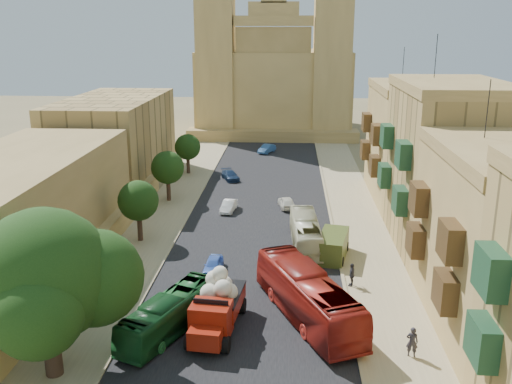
# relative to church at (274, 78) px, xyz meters

# --- Properties ---
(road_surface) EXTENTS (14.00, 140.00, 0.01)m
(road_surface) POSITION_rel_church_xyz_m (0.00, -48.61, -9.51)
(road_surface) COLOR black
(road_surface) RESTS_ON ground
(sidewalk_east) EXTENTS (5.00, 140.00, 0.01)m
(sidewalk_east) POSITION_rel_church_xyz_m (9.50, -48.61, -9.51)
(sidewalk_east) COLOR tan
(sidewalk_east) RESTS_ON ground
(sidewalk_west) EXTENTS (5.00, 140.00, 0.01)m
(sidewalk_west) POSITION_rel_church_xyz_m (-9.50, -48.61, -9.51)
(sidewalk_west) COLOR tan
(sidewalk_west) RESTS_ON ground
(kerb_east) EXTENTS (0.25, 140.00, 0.12)m
(kerb_east) POSITION_rel_church_xyz_m (7.00, -48.61, -9.46)
(kerb_east) COLOR tan
(kerb_east) RESTS_ON ground
(kerb_west) EXTENTS (0.25, 140.00, 0.12)m
(kerb_west) POSITION_rel_church_xyz_m (-7.00, -48.61, -9.46)
(kerb_west) COLOR tan
(kerb_west) RESTS_ON ground
(townhouse_b) EXTENTS (9.00, 14.00, 14.90)m
(townhouse_b) POSITION_rel_church_xyz_m (15.95, -67.61, -3.86)
(townhouse_b) COLOR #A9894C
(townhouse_b) RESTS_ON ground
(townhouse_c) EXTENTS (9.00, 14.00, 17.40)m
(townhouse_c) POSITION_rel_church_xyz_m (15.95, -53.61, -2.61)
(townhouse_c) COLOR tan
(townhouse_c) RESTS_ON ground
(townhouse_d) EXTENTS (9.00, 14.00, 15.90)m
(townhouse_d) POSITION_rel_church_xyz_m (15.95, -39.61, -3.36)
(townhouse_d) COLOR #A9894C
(townhouse_d) RESTS_ON ground
(west_wall) EXTENTS (1.00, 40.00, 1.80)m
(west_wall) POSITION_rel_church_xyz_m (-12.50, -58.61, -8.62)
(west_wall) COLOR #A9894C
(west_wall) RESTS_ON ground
(west_building_low) EXTENTS (10.00, 28.00, 8.40)m
(west_building_low) POSITION_rel_church_xyz_m (-18.00, -60.61, -5.32)
(west_building_low) COLOR olive
(west_building_low) RESTS_ON ground
(west_building_mid) EXTENTS (10.00, 22.00, 10.00)m
(west_building_mid) POSITION_rel_church_xyz_m (-18.00, -34.61, -4.52)
(west_building_mid) COLOR tan
(west_building_mid) RESTS_ON ground
(church) EXTENTS (28.00, 22.50, 36.30)m
(church) POSITION_rel_church_xyz_m (0.00, 0.00, 0.00)
(church) COLOR #A9894C
(church) RESTS_ON ground
(ficus_tree) EXTENTS (9.28, 8.54, 9.28)m
(ficus_tree) POSITION_rel_church_xyz_m (-9.42, -74.61, -4.03)
(ficus_tree) COLOR #322219
(ficus_tree) RESTS_ON ground
(street_tree_a) EXTENTS (2.75, 2.75, 4.23)m
(street_tree_a) POSITION_rel_church_xyz_m (-10.00, -66.61, -6.70)
(street_tree_a) COLOR #322219
(street_tree_a) RESTS_ON ground
(street_tree_b) EXTENTS (3.50, 3.50, 5.39)m
(street_tree_b) POSITION_rel_church_xyz_m (-10.00, -54.61, -5.91)
(street_tree_b) COLOR #322219
(street_tree_b) RESTS_ON ground
(street_tree_c) EXTENTS (3.51, 3.51, 5.40)m
(street_tree_c) POSITION_rel_church_xyz_m (-10.00, -42.61, -5.90)
(street_tree_c) COLOR #322219
(street_tree_c) RESTS_ON ground
(street_tree_d) EXTENTS (3.28, 3.28, 5.04)m
(street_tree_d) POSITION_rel_church_xyz_m (-10.00, -30.61, -6.14)
(street_tree_d) COLOR #322219
(street_tree_d) RESTS_ON ground
(red_truck) EXTENTS (3.20, 6.72, 3.80)m
(red_truck) POSITION_rel_church_xyz_m (-1.37, -69.45, -7.85)
(red_truck) COLOR maroon
(red_truck) RESTS_ON ground
(olive_pickup) EXTENTS (2.99, 5.06, 1.96)m
(olive_pickup) POSITION_rel_church_xyz_m (6.50, -57.40, -8.56)
(olive_pickup) COLOR #45521E
(olive_pickup) RESTS_ON ground
(bus_green_north) EXTENTS (5.20, 8.72, 2.40)m
(bus_green_north) POSITION_rel_church_xyz_m (-4.18, -69.84, -8.32)
(bus_green_north) COLOR #154B20
(bus_green_north) RESTS_ON ground
(bus_red_east) EXTENTS (7.04, 11.55, 3.19)m
(bus_red_east) POSITION_rel_church_xyz_m (4.19, -67.71, -7.92)
(bus_red_east) COLOR maroon
(bus_red_east) RESTS_ON ground
(bus_cream_east) EXTENTS (2.66, 9.18, 2.53)m
(bus_cream_east) POSITION_rel_church_xyz_m (4.35, -55.19, -8.25)
(bus_cream_east) COLOR beige
(bus_cream_east) RESTS_ON ground
(car_blue_a) EXTENTS (1.39, 3.26, 1.10)m
(car_blue_a) POSITION_rel_church_xyz_m (-2.76, -60.79, -8.97)
(car_blue_a) COLOR #4571D1
(car_blue_a) RESTS_ON ground
(car_white_a) EXTENTS (1.56, 3.48, 1.11)m
(car_white_a) POSITION_rel_church_xyz_m (-3.17, -45.97, -8.96)
(car_white_a) COLOR white
(car_white_a) RESTS_ON ground
(car_cream) EXTENTS (1.96, 3.99, 1.09)m
(car_cream) POSITION_rel_church_xyz_m (4.10, -59.04, -8.97)
(car_cream) COLOR tan
(car_cream) RESTS_ON ground
(car_dkblue) EXTENTS (2.87, 4.08, 1.10)m
(car_dkblue) POSITION_rel_church_xyz_m (-4.31, -33.61, -8.97)
(car_dkblue) COLOR navy
(car_dkblue) RESTS_ON ground
(car_white_b) EXTENTS (2.03, 3.71, 1.20)m
(car_white_b) POSITION_rel_church_xyz_m (2.65, -44.51, -8.92)
(car_white_b) COLOR silver
(car_white_b) RESTS_ON ground
(car_blue_b) EXTENTS (2.68, 3.96, 1.24)m
(car_blue_b) POSITION_rel_church_xyz_m (-0.50, -17.77, -8.90)
(car_blue_b) COLOR #2F5B94
(car_blue_b) RESTS_ON ground
(pedestrian_a) EXTENTS (0.73, 0.55, 1.82)m
(pedestrian_a) POSITION_rel_church_xyz_m (9.96, -71.70, -8.61)
(pedestrian_a) COLOR #2A272D
(pedestrian_a) RESTS_ON ground
(pedestrian_c) EXTENTS (0.68, 1.09, 1.73)m
(pedestrian_c) POSITION_rel_church_xyz_m (7.50, -62.69, -8.65)
(pedestrian_c) COLOR #37373E
(pedestrian_c) RESTS_ON ground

